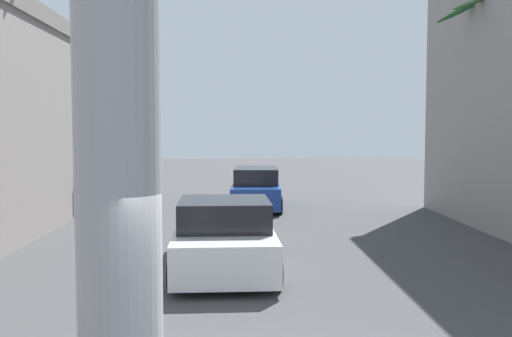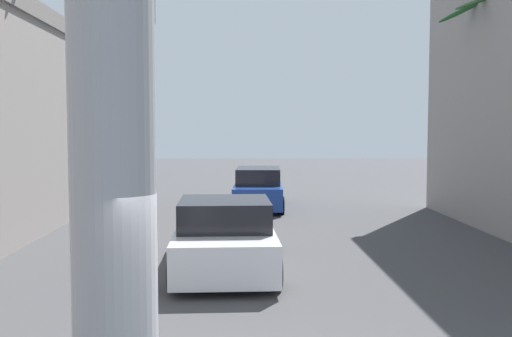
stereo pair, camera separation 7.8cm
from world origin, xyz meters
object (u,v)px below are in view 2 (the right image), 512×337
object	(u,v)px
palm_tree_mid_right	(490,82)
car_lead	(225,237)
pedestrian_far_left	(83,190)
car_far	(258,189)

from	to	relation	value
palm_tree_mid_right	car_lead	bearing A→B (deg)	-147.44
car_lead	palm_tree_mid_right	bearing A→B (deg)	32.56
palm_tree_mid_right	pedestrian_far_left	xyz separation A→B (m)	(-13.07, 2.46, -3.53)
pedestrian_far_left	car_lead	bearing A→B (deg)	-55.90
car_lead	palm_tree_mid_right	xyz separation A→B (m)	(7.96, 5.08, 3.78)
car_lead	pedestrian_far_left	size ratio (longest dim) A/B	2.96
palm_tree_mid_right	car_far	bearing A→B (deg)	146.20
car_far	pedestrian_far_left	distance (m)	6.51
palm_tree_mid_right	pedestrian_far_left	size ratio (longest dim) A/B	4.36
car_far	palm_tree_mid_right	bearing A→B (deg)	-33.80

